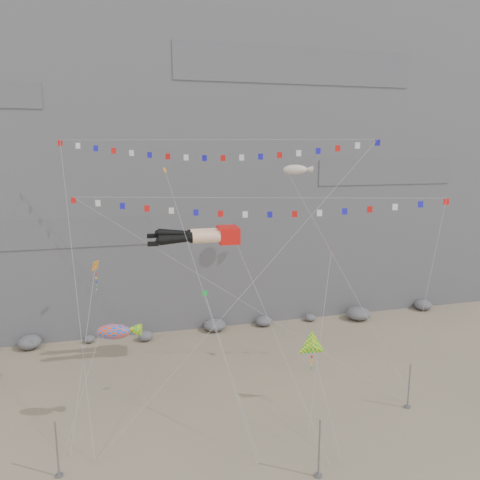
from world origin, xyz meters
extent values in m
plane|color=gray|center=(0.00, 0.00, 0.00)|extent=(120.00, 120.00, 0.00)
cube|color=slate|center=(0.00, 32.00, 25.00)|extent=(80.00, 28.00, 50.00)
cylinder|color=slate|center=(-14.78, -4.78, 1.95)|extent=(0.12, 0.12, 3.90)
cylinder|color=slate|center=(1.44, -9.07, 2.02)|extent=(0.12, 0.12, 4.05)
cylinder|color=slate|center=(11.92, -3.32, 1.90)|extent=(0.12, 0.12, 3.80)
cube|color=red|center=(-0.70, 6.95, 13.19)|extent=(1.89, 2.53, 1.45)
cylinder|color=#FDC39E|center=(-2.85, 6.32, 13.19)|extent=(2.50, 1.17, 1.07)
sphere|color=black|center=(-4.07, 6.37, 13.19)|extent=(0.98, 0.98, 0.98)
cone|color=black|center=(-5.52, 6.43, 13.10)|extent=(2.97, 1.02, 1.00)
cube|color=black|center=(-7.47, 6.52, 12.77)|extent=(0.97, 0.46, 0.36)
cylinder|color=#FDC39E|center=(-2.79, 7.77, 13.19)|extent=(2.50, 1.17, 1.07)
sphere|color=black|center=(-4.01, 7.82, 13.19)|extent=(0.98, 0.98, 0.98)
cone|color=black|center=(-5.46, 7.88, 13.33)|extent=(2.99, 1.02, 1.07)
cube|color=black|center=(-7.41, 7.97, 13.22)|extent=(0.97, 0.46, 0.36)
cylinder|color=gray|center=(0.95, -0.76, 6.62)|extent=(0.03, 0.03, 20.53)
cube|color=slate|center=(2.60, -8.48, 0.05)|extent=(0.16, 0.16, 0.10)
cylinder|color=gray|center=(-6.98, 2.89, 10.86)|extent=(0.03, 0.03, 28.08)
cube|color=slate|center=(-12.61, -4.09, 0.05)|extent=(0.16, 0.16, 0.10)
cylinder|color=gray|center=(6.88, 1.44, 8.35)|extent=(0.03, 0.03, 21.18)
cube|color=slate|center=(12.17, -2.46, 0.05)|extent=(0.16, 0.16, 0.10)
cylinder|color=gray|center=(-13.26, 0.90, 5.82)|extent=(0.03, 0.03, 13.95)
cube|color=slate|center=(-14.27, -2.89, 0.05)|extent=(0.16, 0.16, 0.10)
cylinder|color=gray|center=(-12.87, -1.68, 3.97)|extent=(0.03, 0.03, 8.98)
cube|color=slate|center=(-14.74, -2.83, 0.05)|extent=(0.16, 0.16, 0.10)
cylinder|color=gray|center=(3.81, -4.93, 2.70)|extent=(0.03, 0.03, 9.15)
cube|color=slate|center=(3.39, -8.63, 0.05)|extent=(0.16, 0.16, 0.10)
cylinder|color=gray|center=(10.57, 5.48, 9.38)|extent=(0.03, 0.03, 23.94)
cube|color=slate|center=(13.35, -1.48, 0.05)|extent=(0.16, 0.16, 0.10)
cylinder|color=gray|center=(-3.99, 1.31, 9.50)|extent=(0.03, 0.03, 25.52)
cube|color=slate|center=(-2.02, -7.04, 0.05)|extent=(0.16, 0.16, 0.10)
cylinder|color=gray|center=(5.50, -0.13, 6.00)|extent=(0.03, 0.03, 15.71)
cube|color=slate|center=(2.73, -4.45, 0.05)|extent=(0.16, 0.16, 0.10)
cylinder|color=gray|center=(-2.91, -2.73, 4.92)|extent=(0.03, 0.03, 12.27)
cube|color=slate|center=(-1.78, -6.28, 0.05)|extent=(0.16, 0.16, 0.10)
camera|label=1|loc=(-10.25, -33.63, 20.85)|focal=35.00mm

